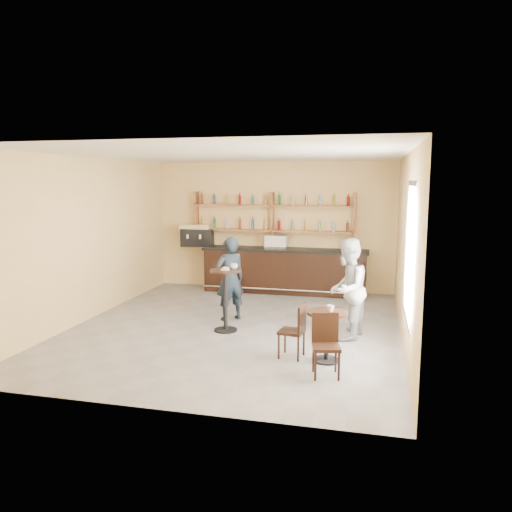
% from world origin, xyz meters
% --- Properties ---
extents(floor, '(7.00, 7.00, 0.00)m').
position_xyz_m(floor, '(0.00, 0.00, 0.00)').
color(floor, slate).
rests_on(floor, ground).
extents(ceiling, '(7.00, 7.00, 0.00)m').
position_xyz_m(ceiling, '(0.00, 0.00, 3.20)').
color(ceiling, white).
rests_on(ceiling, wall_back).
extents(wall_back, '(7.00, 0.00, 7.00)m').
position_xyz_m(wall_back, '(0.00, 3.50, 1.60)').
color(wall_back, '#EFCB88').
rests_on(wall_back, floor).
extents(wall_front, '(7.00, 0.00, 7.00)m').
position_xyz_m(wall_front, '(0.00, -3.50, 1.60)').
color(wall_front, '#EFCB88').
rests_on(wall_front, floor).
extents(wall_left, '(0.00, 7.00, 7.00)m').
position_xyz_m(wall_left, '(-3.00, 0.00, 1.60)').
color(wall_left, '#EFCB88').
rests_on(wall_left, floor).
extents(wall_right, '(0.00, 7.00, 7.00)m').
position_xyz_m(wall_right, '(3.00, 0.00, 1.60)').
color(wall_right, '#EFCB88').
rests_on(wall_right, floor).
extents(window_pane, '(0.00, 2.00, 2.00)m').
position_xyz_m(window_pane, '(2.99, -1.20, 1.70)').
color(window_pane, white).
rests_on(window_pane, wall_right).
extents(window_frame, '(0.04, 1.70, 2.10)m').
position_xyz_m(window_frame, '(2.99, -1.20, 1.70)').
color(window_frame, black).
rests_on(window_frame, wall_right).
extents(shelf_unit, '(4.00, 0.26, 1.40)m').
position_xyz_m(shelf_unit, '(0.00, 3.37, 1.81)').
color(shelf_unit, brown).
rests_on(shelf_unit, wall_back).
extents(liquor_bottles, '(3.68, 0.10, 1.00)m').
position_xyz_m(liquor_bottles, '(0.00, 3.37, 1.98)').
color(liquor_bottles, '#8C5919').
rests_on(liquor_bottles, shelf_unit).
extents(bar_counter, '(4.03, 0.79, 1.09)m').
position_xyz_m(bar_counter, '(0.36, 3.15, 0.55)').
color(bar_counter, black).
rests_on(bar_counter, floor).
extents(espresso_machine, '(0.84, 0.61, 0.55)m').
position_xyz_m(espresso_machine, '(-1.90, 3.15, 1.37)').
color(espresso_machine, black).
rests_on(espresso_machine, bar_counter).
extents(pastry_case, '(0.59, 0.50, 0.32)m').
position_xyz_m(pastry_case, '(0.15, 3.15, 1.25)').
color(pastry_case, silver).
rests_on(pastry_case, bar_counter).
extents(pedestal_table, '(0.67, 0.67, 1.14)m').
position_xyz_m(pedestal_table, '(-0.12, -0.25, 0.57)').
color(pedestal_table, black).
rests_on(pedestal_table, floor).
extents(napkin, '(0.19, 0.19, 0.00)m').
position_xyz_m(napkin, '(-0.12, -0.25, 1.14)').
color(napkin, white).
rests_on(napkin, pedestal_table).
extents(donut, '(0.16, 0.16, 0.04)m').
position_xyz_m(donut, '(-0.11, -0.26, 1.17)').
color(donut, '#DF9151').
rests_on(donut, napkin).
extents(cup_pedestal, '(0.15, 0.15, 0.10)m').
position_xyz_m(cup_pedestal, '(0.02, -0.15, 1.19)').
color(cup_pedestal, white).
rests_on(cup_pedestal, pedestal_table).
extents(man_main, '(0.72, 0.69, 1.65)m').
position_xyz_m(man_main, '(-0.25, 0.49, 0.83)').
color(man_main, black).
rests_on(man_main, floor).
extents(cafe_table, '(0.80, 0.80, 0.78)m').
position_xyz_m(cafe_table, '(1.83, -1.38, 0.39)').
color(cafe_table, black).
rests_on(cafe_table, floor).
extents(cup_cafe, '(0.11, 0.11, 0.10)m').
position_xyz_m(cup_cafe, '(1.88, -1.38, 0.83)').
color(cup_cafe, white).
rests_on(cup_cafe, cafe_table).
extents(chair_west, '(0.41, 0.41, 0.85)m').
position_xyz_m(chair_west, '(1.28, -1.33, 0.42)').
color(chair_west, black).
rests_on(chair_west, floor).
extents(chair_south, '(0.45, 0.45, 0.88)m').
position_xyz_m(chair_south, '(1.88, -1.98, 0.44)').
color(chair_south, black).
rests_on(chair_south, floor).
extents(patron_second, '(0.83, 0.98, 1.77)m').
position_xyz_m(patron_second, '(2.06, -0.18, 0.88)').
color(patron_second, '#9B9BA0').
rests_on(patron_second, floor).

